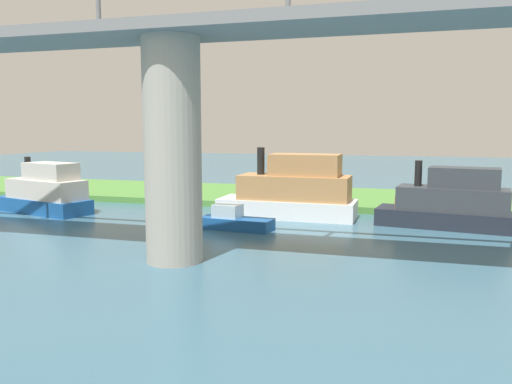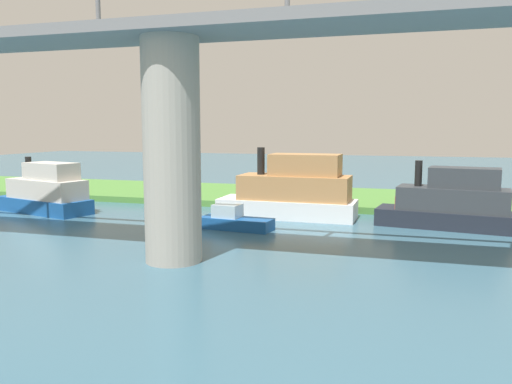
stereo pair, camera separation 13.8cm
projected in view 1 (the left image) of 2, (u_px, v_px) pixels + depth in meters
ground_plane at (267, 210)px, 38.63m from camera, size 160.00×160.00×0.00m
grassy_bank at (284, 196)px, 44.31m from camera, size 80.00×12.00×0.50m
bridge_pylon at (173, 152)px, 23.10m from camera, size 2.64×2.64×10.27m
bridge_span at (170, 25)px, 22.40m from camera, size 69.03×4.30×3.25m
person_on_bank at (289, 193)px, 38.88m from camera, size 0.41×0.41×1.39m
mooring_post at (323, 197)px, 38.55m from camera, size 0.20×0.20×0.89m
riverboat_paddlewheel at (449, 203)px, 31.52m from camera, size 8.49×3.92×4.18m
pontoon_yellow at (234, 220)px, 31.19m from camera, size 4.71×2.12×1.52m
houseboat_blue at (45, 192)px, 37.12m from camera, size 8.40×4.67×4.08m
motorboat_white at (292, 192)px, 35.06m from camera, size 9.59×3.34×4.87m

